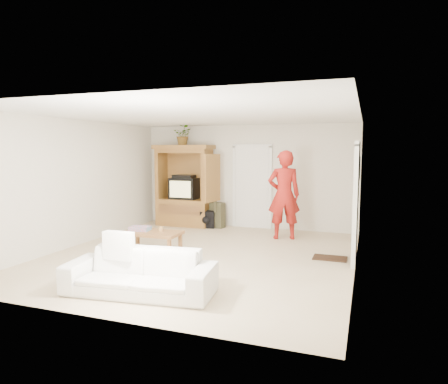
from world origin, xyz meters
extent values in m
plane|color=tan|center=(0.00, 0.00, 0.00)|extent=(6.00, 6.00, 0.00)
plane|color=white|center=(0.00, 0.00, 2.60)|extent=(6.00, 6.00, 0.00)
plane|color=silver|center=(0.00, 3.00, 1.30)|extent=(5.50, 0.00, 5.50)
plane|color=silver|center=(0.00, -3.00, 1.30)|extent=(5.50, 0.00, 5.50)
plane|color=silver|center=(-2.75, 0.00, 1.30)|extent=(0.00, 6.00, 6.00)
plane|color=silver|center=(2.75, 0.00, 1.30)|extent=(0.00, 6.00, 6.00)
cube|color=#94622E|center=(-1.60, 2.65, 0.35)|extent=(1.40, 0.60, 0.70)
cube|color=#94622E|center=(-2.25, 2.65, 1.30)|extent=(0.10, 0.60, 1.20)
cube|color=#94622E|center=(-0.95, 2.65, 1.30)|extent=(0.10, 0.60, 1.20)
cube|color=#94622E|center=(-1.60, 2.92, 1.30)|extent=(1.40, 0.06, 1.20)
cube|color=#94622E|center=(-1.60, 2.65, 1.95)|extent=(1.40, 0.60, 0.10)
cube|color=#94622E|center=(-1.60, 2.65, 2.05)|extent=(1.52, 0.68, 0.10)
cube|color=#94622E|center=(-0.62, 2.18, 1.30)|extent=(0.16, 0.67, 1.15)
cube|color=black|center=(-1.60, 2.68, 0.97)|extent=(0.70, 0.52, 0.55)
cube|color=tan|center=(-1.60, 2.41, 0.98)|extent=(0.58, 0.02, 0.42)
cube|color=black|center=(-1.60, 2.65, 1.29)|extent=(0.55, 0.35, 0.08)
cube|color=brown|center=(-1.60, 2.37, 0.45)|extent=(1.19, 0.03, 0.25)
cube|color=white|center=(0.15, 2.97, 1.02)|extent=(0.85, 0.05, 2.04)
cube|color=black|center=(2.73, 0.60, 1.02)|extent=(0.05, 0.90, 2.04)
cube|color=black|center=(2.73, 1.90, 1.60)|extent=(0.03, 0.60, 0.48)
cube|color=#382316|center=(2.30, 0.60, 0.01)|extent=(0.60, 0.40, 0.02)
imported|color=#4C7238|center=(-1.60, 2.63, 2.36)|extent=(0.48, 0.42, 0.51)
imported|color=#A51C16|center=(1.17, 1.95, 0.98)|extent=(0.83, 0.68, 1.97)
imported|color=silver|center=(-0.01, -2.12, 0.30)|extent=(2.13, 1.04, 0.60)
cube|color=brown|center=(-0.98, -0.09, 0.38)|extent=(1.10, 0.60, 0.06)
cube|color=brown|center=(-1.46, -0.32, 0.17)|extent=(0.06, 0.06, 0.35)
cube|color=brown|center=(-1.46, 0.14, 0.17)|extent=(0.06, 0.06, 0.35)
cube|color=brown|center=(-0.50, -0.32, 0.17)|extent=(0.06, 0.06, 0.35)
cube|color=brown|center=(-0.50, 0.14, 0.17)|extent=(0.06, 0.06, 0.35)
cube|color=#FB5360|center=(-1.26, -0.09, 0.45)|extent=(0.41, 0.33, 0.08)
cylinder|color=tan|center=(-0.83, -0.04, 0.46)|extent=(0.08, 0.08, 0.10)
camera|label=1|loc=(2.89, -6.75, 1.97)|focal=32.00mm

